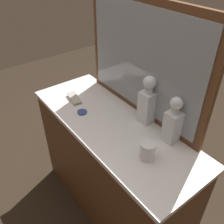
{
  "coord_description": "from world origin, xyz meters",
  "views": [
    {
      "loc": [
        0.93,
        -0.7,
        1.76
      ],
      "look_at": [
        0.0,
        0.0,
        0.91
      ],
      "focal_mm": 39.16,
      "sensor_mm": 36.0,
      "label": 1
    }
  ],
  "objects_px": {
    "crystal_tumbler_left": "(147,152)",
    "porcelain_dish": "(82,112)",
    "silver_brush_front": "(74,98)",
    "crystal_decanter_right": "(148,104)",
    "crystal_decanter_rear": "(173,124)"
  },
  "relations": [
    {
      "from": "crystal_tumbler_left",
      "to": "porcelain_dish",
      "type": "relative_size",
      "value": 1.6
    },
    {
      "from": "crystal_tumbler_left",
      "to": "silver_brush_front",
      "type": "relative_size",
      "value": 0.62
    },
    {
      "from": "crystal_decanter_right",
      "to": "crystal_tumbler_left",
      "type": "height_order",
      "value": "crystal_decanter_right"
    },
    {
      "from": "crystal_decanter_right",
      "to": "crystal_tumbler_left",
      "type": "xyz_separation_m",
      "value": [
        0.23,
        -0.21,
        -0.08
      ]
    },
    {
      "from": "silver_brush_front",
      "to": "porcelain_dish",
      "type": "relative_size",
      "value": 2.57
    },
    {
      "from": "crystal_decanter_rear",
      "to": "crystal_decanter_right",
      "type": "relative_size",
      "value": 0.91
    },
    {
      "from": "crystal_decanter_right",
      "to": "porcelain_dish",
      "type": "bearing_deg",
      "value": -138.65
    },
    {
      "from": "crystal_decanter_right",
      "to": "crystal_decanter_rear",
      "type": "bearing_deg",
      "value": -3.7
    },
    {
      "from": "crystal_tumbler_left",
      "to": "porcelain_dish",
      "type": "xyz_separation_m",
      "value": [
        -0.53,
        -0.06,
        -0.04
      ]
    },
    {
      "from": "crystal_decanter_right",
      "to": "crystal_tumbler_left",
      "type": "relative_size",
      "value": 3.09
    },
    {
      "from": "porcelain_dish",
      "to": "crystal_decanter_rear",
      "type": "bearing_deg",
      "value": 26.57
    },
    {
      "from": "crystal_decanter_rear",
      "to": "crystal_decanter_right",
      "type": "xyz_separation_m",
      "value": [
        -0.21,
        0.01,
        0.01
      ]
    },
    {
      "from": "crystal_tumbler_left",
      "to": "silver_brush_front",
      "type": "bearing_deg",
      "value": -178.08
    },
    {
      "from": "silver_brush_front",
      "to": "crystal_tumbler_left",
      "type": "bearing_deg",
      "value": 1.92
    },
    {
      "from": "silver_brush_front",
      "to": "porcelain_dish",
      "type": "height_order",
      "value": "silver_brush_front"
    }
  ]
}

